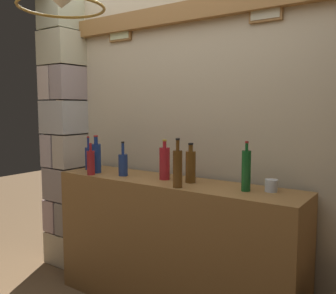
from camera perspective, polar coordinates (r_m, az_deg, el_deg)
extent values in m
cube|color=#BCAD8E|center=(2.87, 4.00, 1.73)|extent=(3.19, 0.08, 2.56)
cube|color=olive|center=(2.89, 3.49, 20.28)|extent=(3.19, 0.10, 0.14)
cube|color=olive|center=(3.30, -7.40, 17.22)|extent=(0.24, 0.03, 0.14)
cube|color=beige|center=(3.29, -7.59, 17.25)|extent=(0.21, 0.01, 0.11)
cube|color=olive|center=(2.64, 15.01, 19.88)|extent=(0.23, 0.03, 0.15)
cube|color=beige|center=(2.63, 14.88, 19.96)|extent=(0.20, 0.01, 0.12)
cube|color=beige|center=(3.84, -15.03, -14.54)|extent=(0.34, 0.36, 0.30)
cube|color=#C4A5A7|center=(3.81, -16.05, -9.78)|extent=(0.16, 0.36, 0.30)
cube|color=gray|center=(3.68, -14.26, -10.31)|extent=(0.16, 0.36, 0.30)
cube|color=gray|center=(3.67, -15.31, -5.33)|extent=(0.31, 0.36, 0.30)
cube|color=#BAACB1|center=(3.69, -16.34, -0.36)|extent=(0.16, 0.36, 0.30)
cube|color=#BFB2A1|center=(3.55, -14.53, -0.55)|extent=(0.16, 0.36, 0.30)
cube|color=#B2B2AF|center=(3.60, -15.59, 4.52)|extent=(0.35, 0.36, 0.30)
cube|color=beige|center=(3.68, -16.64, 9.41)|extent=(0.16, 0.36, 0.30)
cube|color=#9D8E8E|center=(3.54, -14.81, 9.60)|extent=(0.16, 0.36, 0.30)
cube|color=#B7B292|center=(3.64, -15.89, 14.44)|extent=(0.35, 0.36, 0.30)
cube|color=#A9AA8A|center=(3.70, -16.04, 19.26)|extent=(0.31, 0.36, 0.30)
cube|color=olive|center=(2.80, 0.61, -15.11)|extent=(1.91, 0.44, 0.98)
cylinder|color=maroon|center=(2.69, -0.53, -2.58)|extent=(0.08, 0.08, 0.24)
cylinder|color=maroon|center=(2.67, -0.54, 0.43)|extent=(0.03, 0.03, 0.05)
cylinder|color=#B7932D|center=(2.67, -0.54, 1.05)|extent=(0.03, 0.03, 0.01)
cylinder|color=navy|center=(3.02, -11.11, -1.74)|extent=(0.08, 0.08, 0.24)
cylinder|color=navy|center=(3.00, -11.16, 1.02)|extent=(0.03, 0.03, 0.06)
cylinder|color=maroon|center=(3.00, -11.18, 1.68)|extent=(0.04, 0.04, 0.01)
cylinder|color=navy|center=(3.19, -12.25, -1.77)|extent=(0.06, 0.06, 0.19)
cylinder|color=navy|center=(3.17, -12.31, 0.66)|extent=(0.02, 0.02, 0.08)
cylinder|color=maroon|center=(3.17, -12.33, 1.52)|extent=(0.02, 0.02, 0.01)
cylinder|color=maroon|center=(2.93, -11.91, -2.43)|extent=(0.06, 0.06, 0.19)
cylinder|color=maroon|center=(2.92, -11.97, -0.11)|extent=(0.02, 0.02, 0.05)
cylinder|color=maroon|center=(2.92, -11.98, 0.48)|extent=(0.02, 0.02, 0.01)
cylinder|color=brown|center=(2.58, 3.53, -3.12)|extent=(0.07, 0.07, 0.22)
cylinder|color=brown|center=(2.56, 3.55, -0.15)|extent=(0.03, 0.03, 0.05)
cylinder|color=black|center=(2.56, 3.56, 0.50)|extent=(0.04, 0.04, 0.01)
cylinder|color=#175622|center=(2.36, 12.07, -3.65)|extent=(0.06, 0.06, 0.26)
cylinder|color=#175622|center=(2.34, 12.15, 0.04)|extent=(0.02, 0.02, 0.05)
cylinder|color=maroon|center=(2.34, 12.17, 0.75)|extent=(0.02, 0.02, 0.01)
cylinder|color=navy|center=(2.86, -7.00, -2.81)|extent=(0.07, 0.07, 0.17)
cylinder|color=navy|center=(2.84, -7.04, -0.27)|extent=(0.02, 0.02, 0.09)
cylinder|color=black|center=(2.83, -7.05, 0.72)|extent=(0.03, 0.03, 0.01)
cylinder|color=#583614|center=(2.42, 1.50, -3.44)|extent=(0.06, 0.06, 0.25)
cylinder|color=#583614|center=(2.40, 1.51, 0.28)|extent=(0.02, 0.02, 0.07)
cylinder|color=black|center=(2.39, 1.52, 1.23)|extent=(0.03, 0.03, 0.01)
cylinder|color=silver|center=(2.40, 15.76, -5.80)|extent=(0.08, 0.08, 0.08)
torus|color=#AD8433|center=(2.16, -16.23, 20.16)|extent=(0.46, 0.46, 0.02)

